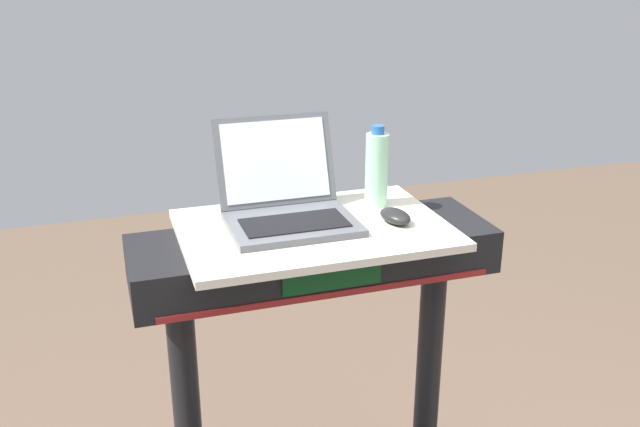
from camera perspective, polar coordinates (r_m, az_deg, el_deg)
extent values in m
cylinder|color=black|center=(2.11, 8.63, -14.04)|extent=(0.07, 0.07, 0.85)
cube|color=black|center=(1.76, -0.51, -3.26)|extent=(0.90, 0.28, 0.11)
cube|color=#0C3F19|center=(1.64, 1.01, -5.19)|extent=(0.24, 0.01, 0.06)
cube|color=maroon|center=(1.66, 0.99, -6.58)|extent=(0.81, 0.00, 0.02)
cube|color=beige|center=(1.74, -0.51, -1.30)|extent=(0.65, 0.45, 0.02)
cube|color=#515459|center=(1.72, -2.23, -0.88)|extent=(0.31, 0.23, 0.02)
cube|color=black|center=(1.70, -2.07, -0.75)|extent=(0.25, 0.13, 0.00)
cube|color=#515459|center=(1.82, -3.63, 4.29)|extent=(0.31, 0.09, 0.22)
cube|color=white|center=(1.82, -3.59, 4.30)|extent=(0.27, 0.07, 0.19)
ellipsoid|color=black|center=(1.76, 6.08, -0.21)|extent=(0.08, 0.11, 0.03)
cylinder|color=#9EDBB2|center=(1.85, 4.59, 3.53)|extent=(0.06, 0.06, 0.19)
cylinder|color=#2659A5|center=(1.82, 4.69, 6.75)|extent=(0.03, 0.03, 0.02)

